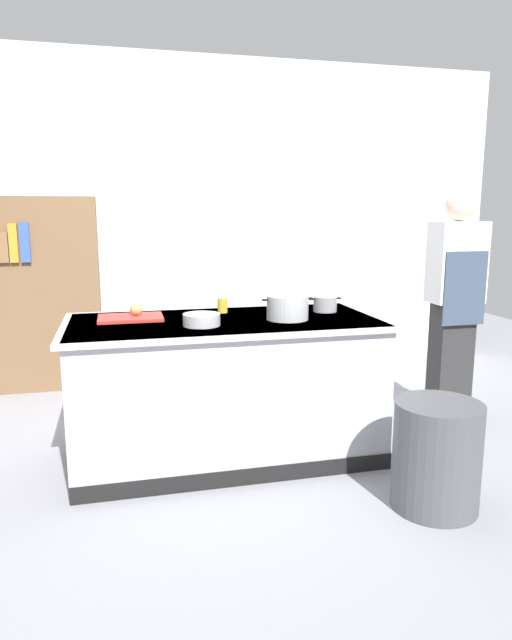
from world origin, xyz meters
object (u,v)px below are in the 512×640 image
Objects in this scene: onion at (136,309)px; sauce_pan at (325,304)px; trash_bin at (436,455)px; person_chef at (454,301)px; stock_pot at (287,307)px; juice_cup at (222,305)px; bookshelf at (35,295)px; mixing_bowl at (202,320)px.

onion is 1.26m from sauce_pan.
person_chef is at bearing 55.18° from trash_bin.
stock_pot is at bearing 124.32° from trash_bin.
person_chef is at bearing 2.35° from onion.
juice_cup is 0.06× the size of bookshelf.
onion is 0.96m from stock_pot.
bookshelf is (-2.08, 1.66, -0.10)m from sauce_pan.
onion reaches higher than mixing_bowl.
bookshelf reaches higher than onion.
person_chef reaches higher than trash_bin.
person_chef is 1.01× the size of bookshelf.
juice_cup is (0.20, 0.41, 0.01)m from mixing_bowl.
sauce_pan is at bearing 17.87° from mixing_bowl.
bookshelf is at bearing 117.00° from onion.
onion reaches higher than trash_bin.
bookshelf reaches higher than mixing_bowl.
sauce_pan reaches higher than onion.
onion is at bearing -172.66° from juice_cup.
mixing_bowl is at bearing -172.84° from stock_pot.
trash_bin is 0.34× the size of person_chef.
sauce_pan is at bearing 103.00° from trash_bin.
sauce_pan is at bearing -9.97° from juice_cup.
stock_pot is 0.56× the size of trash_bin.
trash_bin is at bearing 157.13° from person_chef.
stock_pot is 3.29× the size of juice_cup.
juice_cup reaches higher than mixing_bowl.
stock_pot reaches higher than trash_bin.
juice_cup is at bearing 102.69° from person_chef.
sauce_pan reaches higher than trash_bin.
bookshelf is at bearing 76.33° from person_chef.
onion is 0.05× the size of person_chef.
mixing_bowl is 2.02m from person_chef.
bookshelf is (-1.39, 1.54, -0.10)m from juice_cup.
mixing_bowl is at bearing 114.24° from person_chef.
juice_cup is (-0.69, 0.12, -0.00)m from sauce_pan.
juice_cup is 2.08m from bookshelf.
sauce_pan is 1.01× the size of mixing_bowl.
sauce_pan is 1.10m from person_chef.
onion is 0.81× the size of juice_cup.
bookshelf reaches higher than trash_bin.
mixing_bowl is at bearing -58.53° from bookshelf.
person_chef is at bearing 0.73° from juice_cup.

